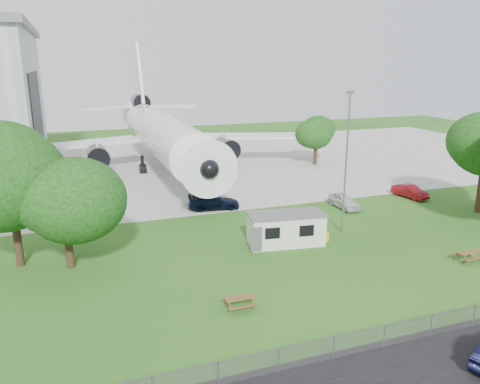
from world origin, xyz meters
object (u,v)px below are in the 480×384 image
object	(u,v)px
site_cabin	(286,229)
picnic_east	(467,261)
picnic_west	(240,308)
airliner	(161,132)

from	to	relation	value
site_cabin	picnic_east	world-z (taller)	site_cabin
site_cabin	picnic_east	distance (m)	13.77
picnic_west	picnic_east	size ratio (longest dim) A/B	1.00
site_cabin	picnic_west	distance (m)	11.19
airliner	site_cabin	xyz separation A→B (m)	(4.38, -30.52, -3.96)
airliner	picnic_east	bearing A→B (deg)	-67.72
airliner	picnic_west	bearing A→B (deg)	-93.97
picnic_west	site_cabin	bearing A→B (deg)	50.27
airliner	picnic_west	size ratio (longest dim) A/B	26.52
picnic_east	site_cabin	bearing A→B (deg)	140.40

